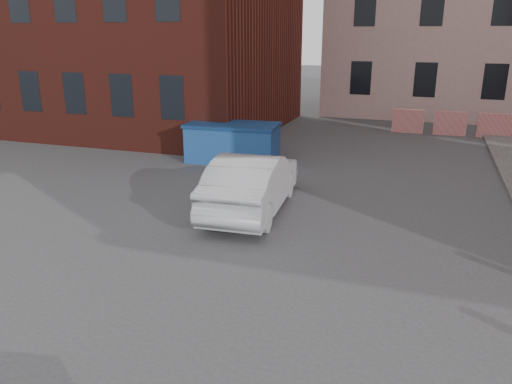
% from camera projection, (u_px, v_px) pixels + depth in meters
% --- Properties ---
extents(ground, '(120.00, 120.00, 0.00)m').
position_uv_depth(ground, '(214.00, 277.00, 8.79)').
color(ground, '#38383A').
rests_on(ground, ground).
extents(far_building, '(6.00, 6.00, 8.00)m').
position_uv_depth(far_building, '(71.00, 35.00, 33.60)').
color(far_building, maroon).
rests_on(far_building, ground).
extents(barriers, '(4.70, 0.18, 1.00)m').
position_uv_depth(barriers, '(450.00, 123.00, 20.84)').
color(barriers, red).
rests_on(barriers, ground).
extents(dumpster, '(3.13, 1.79, 1.27)m').
position_uv_depth(dumpster, '(233.00, 142.00, 16.57)').
color(dumpster, '#21519D').
rests_on(dumpster, ground).
extents(silver_car, '(1.83, 4.36, 1.40)m').
position_uv_depth(silver_car, '(252.00, 182.00, 11.90)').
color(silver_car, '#B0B2B8').
rests_on(silver_car, ground).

